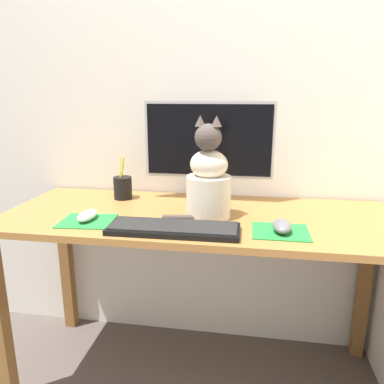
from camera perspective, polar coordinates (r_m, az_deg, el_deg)
The scene contains 11 objects.
ground_plane at distance 1.78m, azimuth 0.85°, elevation -26.11°, with size 12.00×12.00×0.00m, color #564C47.
wall_back at distance 1.67m, azimuth 2.75°, elevation 17.64°, with size 7.00×0.04×2.50m.
desk at distance 1.45m, azimuth 0.94°, elevation -7.15°, with size 1.48×0.59×0.72m.
monitor at distance 1.56m, azimuth 2.55°, elevation 7.05°, with size 0.54×0.17×0.41m.
keyboard at distance 1.24m, azimuth -2.82°, elevation -5.56°, with size 0.44×0.15×0.02m.
mousepad_left at distance 1.39m, azimuth -15.70°, elevation -4.27°, with size 0.20×0.18×0.00m.
mousepad_right at distance 1.27m, azimuth 13.32°, elevation -5.88°, with size 0.19×0.16×0.00m.
computer_mouse_left at distance 1.39m, azimuth -15.68°, elevation -3.47°, with size 0.06×0.11×0.03m.
computer_mouse_right at distance 1.26m, azimuth 13.55°, elevation -5.06°, with size 0.06×0.11×0.04m.
cat at distance 1.35m, azimuth 2.50°, elevation 1.76°, with size 0.25×0.19×0.37m.
pen_cup at distance 1.64m, azimuth -10.50°, elevation 0.68°, with size 0.08×0.08×0.18m.
Camera 1 is at (0.20, -1.33, 1.17)m, focal length 35.00 mm.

